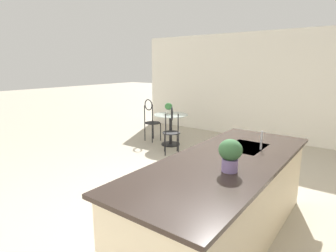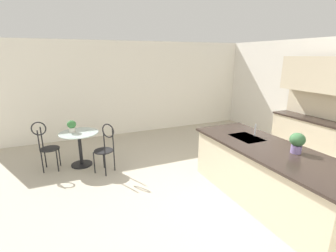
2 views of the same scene
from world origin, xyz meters
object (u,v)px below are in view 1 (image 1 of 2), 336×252
object	(u,v)px
bistro_table	(171,127)
potted_plant_counter_near	(230,153)
chair_near_window	(172,128)
potted_plant_on_table	(169,107)
chair_by_island	(151,118)

from	to	relation	value
bistro_table	potted_plant_counter_near	distance (m)	4.11
bistro_table	chair_near_window	size ratio (longest dim) A/B	0.77
potted_plant_on_table	potted_plant_counter_near	distance (m)	4.20
chair_near_window	potted_plant_on_table	world-z (taller)	chair_near_window
potted_plant_counter_near	chair_near_window	bearing A→B (deg)	-134.91
chair_near_window	chair_by_island	world-z (taller)	same
chair_near_window	chair_by_island	bearing A→B (deg)	-119.57
bistro_table	potted_plant_counter_near	bearing A→B (deg)	43.76
bistro_table	chair_by_island	xyz separation A→B (m)	(-0.04, -0.64, 0.13)
chair_by_island	potted_plant_on_table	distance (m)	0.61
chair_by_island	potted_plant_counter_near	world-z (taller)	potted_plant_counter_near
potted_plant_on_table	chair_by_island	bearing A→B (deg)	-86.18
potted_plant_counter_near	bistro_table	bearing A→B (deg)	-136.24
chair_near_window	potted_plant_counter_near	distance (m)	3.38
chair_by_island	potted_plant_counter_near	bearing A→B (deg)	49.24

